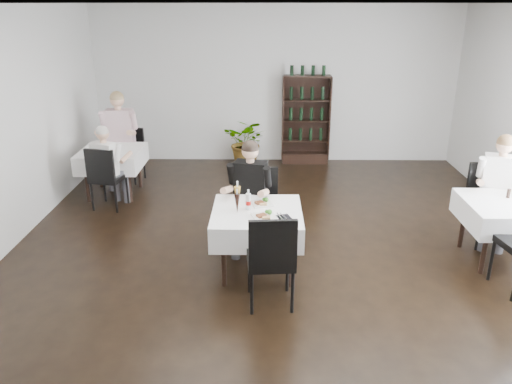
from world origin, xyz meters
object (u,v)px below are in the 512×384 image
main_table (257,222)px  potted_tree (248,142)px  diner_main (249,189)px  wine_shelf (306,121)px

main_table → potted_tree: bearing=93.3°
main_table → diner_main: diner_main is taller
wine_shelf → main_table: bearing=-101.8°
potted_tree → main_table: bearing=-86.7°
main_table → potted_tree: 4.14m
main_table → diner_main: 0.58m
wine_shelf → main_table: 4.41m
main_table → diner_main: bearing=101.4°
wine_shelf → potted_tree: bearing=-171.0°
potted_tree → diner_main: (0.13, -3.60, 0.37)m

